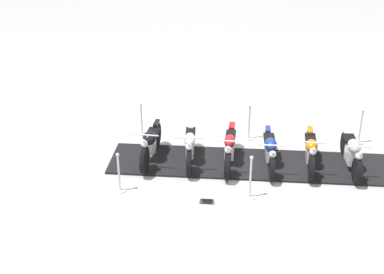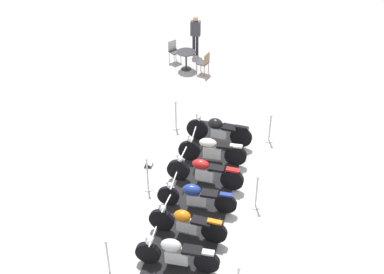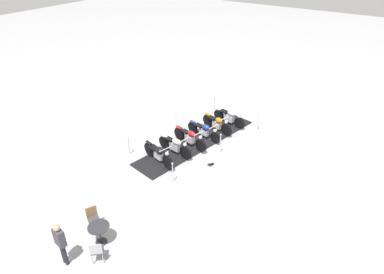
{
  "view_description": "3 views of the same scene",
  "coord_description": "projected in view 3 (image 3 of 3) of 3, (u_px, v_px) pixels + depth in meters",
  "views": [
    {
      "loc": [
        2.73,
        12.09,
        7.03
      ],
      "look_at": [
        1.52,
        -0.28,
        0.78
      ],
      "focal_mm": 49.0,
      "sensor_mm": 36.0,
      "label": 1
    },
    {
      "loc": [
        -11.32,
        -0.3,
        10.41
      ],
      "look_at": [
        1.47,
        0.33,
        1.06
      ],
      "focal_mm": 49.54,
      "sensor_mm": 36.0,
      "label": 2
    },
    {
      "loc": [
        12.74,
        8.18,
        9.4
      ],
      "look_at": [
        1.28,
        0.54,
        1.12
      ],
      "focal_mm": 31.55,
      "sensor_mm": 36.0,
      "label": 3
    }
  ],
  "objects": [
    {
      "name": "stanchion_right_rear",
      "position": [
        257.0,
        125.0,
        18.64
      ],
      "size": [
        0.33,
        0.33,
        1.12
      ],
      "color": "silver",
      "rests_on": "ground_plane"
    },
    {
      "name": "stanchion_right_mid",
      "position": [
        220.0,
        147.0,
        16.68
      ],
      "size": [
        0.33,
        0.33,
        1.14
      ],
      "color": "silver",
      "rests_on": "ground_plane"
    },
    {
      "name": "stanchion_left_mid",
      "position": [
        176.0,
        126.0,
        18.59
      ],
      "size": [
        0.33,
        0.33,
        1.09
      ],
      "color": "silver",
      "rests_on": "ground_plane"
    },
    {
      "name": "cafe_table",
      "position": [
        99.0,
        230.0,
        11.71
      ],
      "size": [
        0.76,
        0.76,
        0.77
      ],
      "color": "#2D2D33",
      "rests_on": "ground_plane"
    },
    {
      "name": "motorcycle_cream",
      "position": [
        175.0,
        145.0,
        16.56
      ],
      "size": [
        0.78,
        2.12,
        1.0
      ],
      "rotation": [
        0.0,
        0.0,
        1.44
      ],
      "color": "black",
      "rests_on": "display_platform"
    },
    {
      "name": "motorcycle_copper",
      "position": [
        217.0,
        123.0,
        18.52
      ],
      "size": [
        0.79,
        2.09,
        1.0
      ],
      "rotation": [
        0.0,
        0.0,
        1.32
      ],
      "color": "black",
      "rests_on": "display_platform"
    },
    {
      "name": "cafe_chair_near_table",
      "position": [
        97.0,
        250.0,
        11.04
      ],
      "size": [
        0.56,
        0.56,
        0.91
      ],
      "rotation": [
        0.0,
        0.0,
        -2.42
      ],
      "color": "#B7B7BC",
      "rests_on": "ground_plane"
    },
    {
      "name": "stanchion_right_front",
      "position": [
        173.0,
        176.0,
        14.73
      ],
      "size": [
        0.31,
        0.31,
        1.06
      ],
      "color": "silver",
      "rests_on": "ground_plane"
    },
    {
      "name": "cafe_chair_across_table",
      "position": [
        93.0,
        217.0,
        12.35
      ],
      "size": [
        0.54,
        0.54,
        0.92
      ],
      "rotation": [
        0.0,
        0.0,
        1.11
      ],
      "color": "olive",
      "rests_on": "ground_plane"
    },
    {
      "name": "stanchion_left_rear",
      "position": [
        214.0,
        107.0,
        20.54
      ],
      "size": [
        0.3,
        0.3,
        1.07
      ],
      "color": "silver",
      "rests_on": "ground_plane"
    },
    {
      "name": "motorcycle_navy",
      "position": [
        204.0,
        130.0,
        17.86
      ],
      "size": [
        0.72,
        2.23,
        0.92
      ],
      "rotation": [
        0.0,
        0.0,
        1.42
      ],
      "color": "black",
      "rests_on": "display_platform"
    },
    {
      "name": "info_placard",
      "position": [
        211.0,
        163.0,
        16.01
      ],
      "size": [
        0.34,
        0.31,
        0.22
      ],
      "rotation": [
        0.0,
        0.0,
        6.1
      ],
      "color": "#333338",
      "rests_on": "ground_plane"
    },
    {
      "name": "ground_plane",
      "position": [
        197.0,
        142.0,
        17.82
      ],
      "size": [
        80.0,
        80.0,
        0.0
      ],
      "primitive_type": "plane",
      "color": "#B2B2B7"
    },
    {
      "name": "bystander_person",
      "position": [
        60.0,
        241.0,
        10.72
      ],
      "size": [
        0.27,
        0.42,
        1.73
      ],
      "rotation": [
        0.0,
        0.0,
        -3.27
      ],
      "color": "#23232D",
      "rests_on": "ground_plane"
    },
    {
      "name": "stanchion_left_front",
      "position": [
        129.0,
        148.0,
        16.63
      ],
      "size": [
        0.29,
        0.29,
        1.02
      ],
      "color": "silver",
      "rests_on": "ground_plane"
    },
    {
      "name": "motorcycle_chrome",
      "position": [
        230.0,
        117.0,
        19.17
      ],
      "size": [
        0.67,
        2.11,
        0.94
      ],
      "rotation": [
        0.0,
        0.0,
        1.41
      ],
      "color": "black",
      "rests_on": "display_platform"
    },
    {
      "name": "display_platform",
      "position": [
        197.0,
        141.0,
        17.81
      ],
      "size": [
        7.7,
        3.04,
        0.06
      ],
      "primitive_type": "cube",
      "rotation": [
        0.0,
        0.0,
        2.96
      ],
      "color": "black",
      "rests_on": "ground_plane"
    },
    {
      "name": "motorcycle_black",
      "position": [
        159.0,
        154.0,
        15.88
      ],
      "size": [
        0.82,
        2.13,
        1.04
      ],
      "rotation": [
        0.0,
        0.0,
        1.32
      ],
      "color": "black",
      "rests_on": "display_platform"
    },
    {
      "name": "motorcycle_maroon",
      "position": [
        190.0,
        138.0,
        17.22
      ],
      "size": [
        0.81,
        2.28,
        1.0
      ],
      "rotation": [
        0.0,
        0.0,
        1.34
      ],
      "color": "black",
      "rests_on": "display_platform"
    }
  ]
}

